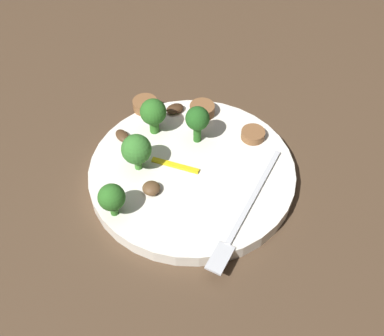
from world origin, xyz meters
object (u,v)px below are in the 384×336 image
object	(u,v)px
broccoli_floret_3	(136,150)
sausage_slice_0	(253,134)
plate	(192,173)
fork	(243,215)
broccoli_floret_2	(112,198)
mushroom_0	(122,136)
sausage_slice_2	(203,110)
sausage_slice_1	(145,105)
broccoli_floret_0	(199,120)
mushroom_2	(175,109)
pepper_strip_2	(175,167)
mushroom_1	(151,188)
broccoli_floret_1	(153,113)

from	to	relation	value
broccoli_floret_3	sausage_slice_0	distance (m)	0.15
plate	fork	world-z (taller)	fork
broccoli_floret_2	mushroom_0	distance (m)	0.12
plate	sausage_slice_2	distance (m)	0.10
plate	fork	bearing A→B (deg)	46.37
sausage_slice_1	mushroom_0	distance (m)	0.06
broccoli_floret_0	mushroom_0	world-z (taller)	broccoli_floret_0
broccoli_floret_0	mushroom_2	xyz separation A→B (m)	(-0.05, -0.04, -0.03)
broccoli_floret_0	pepper_strip_2	bearing A→B (deg)	-24.11
broccoli_floret_3	pepper_strip_2	distance (m)	0.05
mushroom_0	pepper_strip_2	xyz separation A→B (m)	(0.04, 0.07, -0.00)
mushroom_0	mushroom_1	distance (m)	0.09
broccoli_floret_3	pepper_strip_2	size ratio (longest dim) A/B	0.83
broccoli_floret_2	mushroom_0	world-z (taller)	broccoli_floret_2
fork	broccoli_floret_1	world-z (taller)	broccoli_floret_1
mushroom_2	mushroom_1	bearing A→B (deg)	-2.00
pepper_strip_2	plate	bearing A→B (deg)	99.04
plate	broccoli_floret_3	bearing A→B (deg)	-82.75
broccoli_floret_0	mushroom_0	xyz separation A→B (m)	(0.01, -0.09, -0.03)
broccoli_floret_0	sausage_slice_1	distance (m)	0.09
plate	mushroom_1	world-z (taller)	mushroom_1
fork	sausage_slice_2	xyz separation A→B (m)	(-0.16, -0.06, 0.01)
fork	mushroom_1	distance (m)	0.11
fork	broccoli_floret_2	world-z (taller)	broccoli_floret_2
sausage_slice_1	pepper_strip_2	world-z (taller)	sausage_slice_1
mushroom_1	sausage_slice_1	bearing A→B (deg)	-165.64
fork	pepper_strip_2	size ratio (longest dim) A/B	3.00
fork	broccoli_floret_1	size ratio (longest dim) A/B	3.60
sausage_slice_1	broccoli_floret_0	bearing A→B (deg)	58.14
broccoli_floret_0	sausage_slice_0	distance (m)	0.07
mushroom_0	mushroom_1	xyz separation A→B (m)	(0.08, 0.05, 0.00)
broccoli_floret_2	broccoli_floret_3	distance (m)	0.07
broccoli_floret_1	sausage_slice_2	bearing A→B (deg)	125.40
fork	broccoli_floret_2	size ratio (longest dim) A/B	4.13
broccoli_floret_0	broccoli_floret_1	size ratio (longest dim) A/B	1.04
mushroom_1	mushroom_2	size ratio (longest dim) A/B	0.86
plate	broccoli_floret_3	distance (m)	0.07
broccoli_floret_2	sausage_slice_0	distance (m)	0.20
sausage_slice_2	broccoli_floret_2	bearing A→B (deg)	-23.79
broccoli_floret_0	sausage_slice_0	bearing A→B (deg)	102.03
broccoli_floret_0	pepper_strip_2	distance (m)	0.06
plate	mushroom_1	bearing A→B (deg)	-44.51
broccoli_floret_3	sausage_slice_0	size ratio (longest dim) A/B	1.64
plate	mushroom_1	xyz separation A→B (m)	(0.04, -0.04, 0.01)
broccoli_floret_1	sausage_slice_1	world-z (taller)	broccoli_floret_1
sausage_slice_2	mushroom_0	world-z (taller)	sausage_slice_2
fork	mushroom_0	size ratio (longest dim) A/B	7.41
broccoli_floret_0	mushroom_1	xyz separation A→B (m)	(0.09, -0.04, -0.03)
plate	broccoli_floret_3	xyz separation A→B (m)	(0.01, -0.06, 0.04)
sausage_slice_1	pepper_strip_2	distance (m)	0.11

